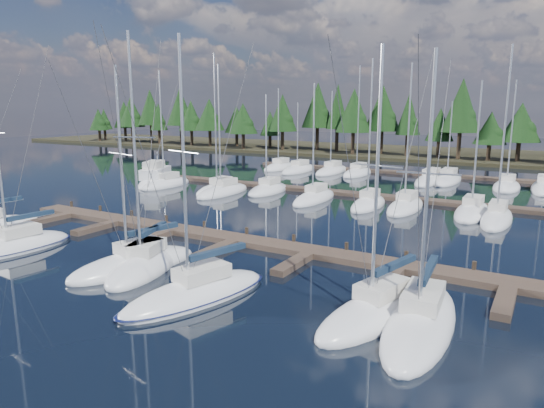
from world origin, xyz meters
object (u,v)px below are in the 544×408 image
Objects in this scene: main_dock at (234,242)px; front_sailboat_3 at (145,265)px; front_sailboat_4 at (196,294)px; front_sailboat_5 at (376,311)px; front_sailboat_6 at (420,322)px; front_sailboat_2 at (134,264)px; front_sailboat_1 at (15,246)px; motor_yacht_left at (156,180)px.

main_dock is 7.54m from front_sailboat_3.
front_sailboat_3 is at bearing -101.95° from main_dock.
front_sailboat_4 is 1.06× the size of front_sailboat_5.
front_sailboat_4 reaches higher than front_sailboat_6.
front_sailboat_5 is at bearing 2.72° from front_sailboat_2.
front_sailboat_2 is at bearing 163.83° from front_sailboat_4.
motor_yacht_left is at bearing 114.37° from front_sailboat_1.
front_sailboat_5 is at bearing 16.13° from front_sailboat_4.
front_sailboat_3 is (10.80, 1.54, 0.01)m from front_sailboat_1.
front_sailboat_2 is 0.88× the size of front_sailboat_3.
front_sailboat_1 is 1.06× the size of front_sailboat_4.
front_sailboat_5 is 1.02× the size of front_sailboat_6.
front_sailboat_5 is at bearing -33.28° from motor_yacht_left.
front_sailboat_4 reaches higher than front_sailboat_2.
front_sailboat_6 reaches higher than main_dock.
front_sailboat_1 is 16.39m from front_sailboat_4.
main_dock is 7.83m from front_sailboat_2.
main_dock is 16.42m from front_sailboat_6.
front_sailboat_1 is 29.23m from motor_yacht_left.
front_sailboat_2 is 1.00× the size of front_sailboat_6.
motor_yacht_left reaches higher than main_dock.
front_sailboat_6 is (14.93, -6.83, 0.07)m from main_dock.
main_dock is 14.53m from front_sailboat_5.
main_dock is at bearing 35.80° from front_sailboat_1.
front_sailboat_5 reaches higher than front_sailboat_2.
front_sailboat_3 is at bearing -177.58° from front_sailboat_5.
front_sailboat_1 reaches higher than motor_yacht_left.
front_sailboat_1 reaches higher than front_sailboat_6.
front_sailboat_1 is at bearing -65.63° from motor_yacht_left.
motor_yacht_left is at bearing 146.72° from front_sailboat_5.
front_sailboat_2 is (10.05, 1.43, -0.01)m from front_sailboat_1.
front_sailboat_2 reaches higher than main_dock.
motor_yacht_left is at bearing 144.05° from main_dock.
front_sailboat_2 is at bearing -107.13° from main_dock.
front_sailboat_4 is at bearing -19.21° from front_sailboat_3.
front_sailboat_4 is (16.39, -0.40, -0.01)m from front_sailboat_1.
front_sailboat_3 reaches higher than front_sailboat_6.
front_sailboat_5 is (14.42, 0.61, -0.01)m from front_sailboat_3.
motor_yacht_left is (-22.86, 25.08, 0.24)m from front_sailboat_3.
front_sailboat_3 reaches higher than main_dock.
front_sailboat_2 is at bearing 8.11° from front_sailboat_1.
front_sailboat_3 is 1.14× the size of front_sailboat_6.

